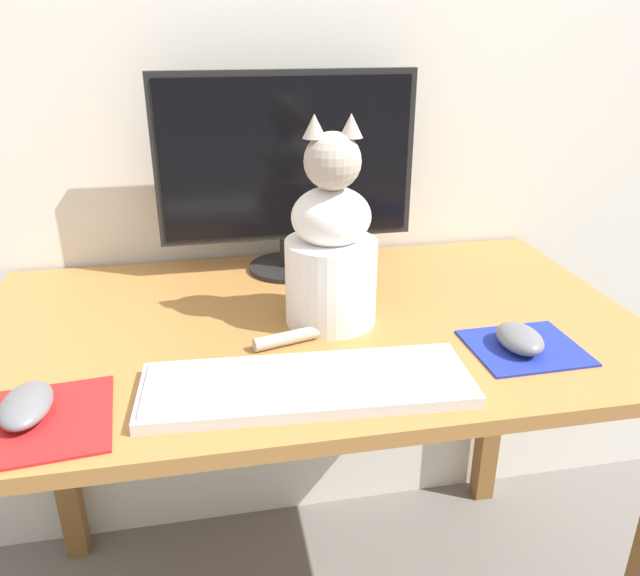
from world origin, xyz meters
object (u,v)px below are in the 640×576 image
monitor (287,168)px  keyboard (307,384)px  cat (331,250)px  computer_mouse_left (26,405)px  computer_mouse_right (520,338)px

monitor → keyboard: (-0.04, -0.48, -0.21)m
keyboard → cat: size_ratio=1.34×
computer_mouse_left → cat: cat is taller
cat → computer_mouse_right: bearing=-25.9°
computer_mouse_right → cat: (-0.28, 0.17, 0.11)m
monitor → cat: bearing=-81.8°
computer_mouse_left → cat: bearing=24.6°
computer_mouse_left → monitor: bearing=48.0°
computer_mouse_left → cat: 0.52m
keyboard → computer_mouse_left: bearing=-177.7°
monitor → cat: 0.28m
keyboard → cat: (0.08, 0.22, 0.12)m
computer_mouse_right → computer_mouse_left: bearing=-176.4°
computer_mouse_left → computer_mouse_right: (0.74, 0.05, 0.00)m
computer_mouse_left → keyboard: bearing=-0.9°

